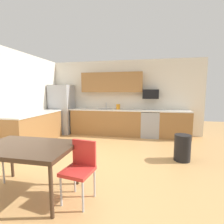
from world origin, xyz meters
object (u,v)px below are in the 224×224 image
at_px(trash_bin, 182,148).
at_px(refrigerator, 62,109).
at_px(microwave, 150,94).
at_px(dining_table, 26,150).
at_px(kettle, 118,107).
at_px(chair_near_table, 81,165).
at_px(oven_range, 150,124).

bearing_deg(trash_bin, refrigerator, 154.86).
xyz_separation_m(microwave, trash_bin, (0.68, -2.03, -1.18)).
bearing_deg(dining_table, trash_bin, 34.48).
relative_size(dining_table, kettle, 7.00).
height_order(dining_table, trash_bin, dining_table).
bearing_deg(chair_near_table, dining_table, -176.65).
height_order(chair_near_table, kettle, kettle).
distance_m(refrigerator, dining_table, 3.88).
bearing_deg(oven_range, refrigerator, -178.59).
bearing_deg(dining_table, oven_range, 62.76).
bearing_deg(microwave, refrigerator, -176.84).
bearing_deg(refrigerator, oven_range, 1.41).
xyz_separation_m(oven_range, kettle, (-1.13, 0.05, 0.56)).
distance_m(chair_near_table, kettle, 3.75).
relative_size(refrigerator, kettle, 9.07).
bearing_deg(chair_near_table, refrigerator, 121.50).
relative_size(oven_range, microwave, 1.69).
relative_size(microwave, kettle, 2.70).
relative_size(oven_range, chair_near_table, 1.07).
bearing_deg(refrigerator, microwave, 3.16).
xyz_separation_m(trash_bin, kettle, (-1.81, 1.98, 0.72)).
relative_size(refrigerator, trash_bin, 3.02).
bearing_deg(trash_bin, chair_near_table, -135.27).
bearing_deg(dining_table, kettle, 78.26).
bearing_deg(chair_near_table, oven_range, 73.78).
height_order(oven_range, kettle, kettle).
xyz_separation_m(microwave, kettle, (-1.13, -0.05, -0.46)).
distance_m(refrigerator, chair_near_table, 4.22).
xyz_separation_m(microwave, dining_table, (-1.91, -3.81, -0.78)).
bearing_deg(trash_bin, dining_table, -145.52).
bearing_deg(trash_bin, kettle, 132.46).
bearing_deg(refrigerator, dining_table, -69.61).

